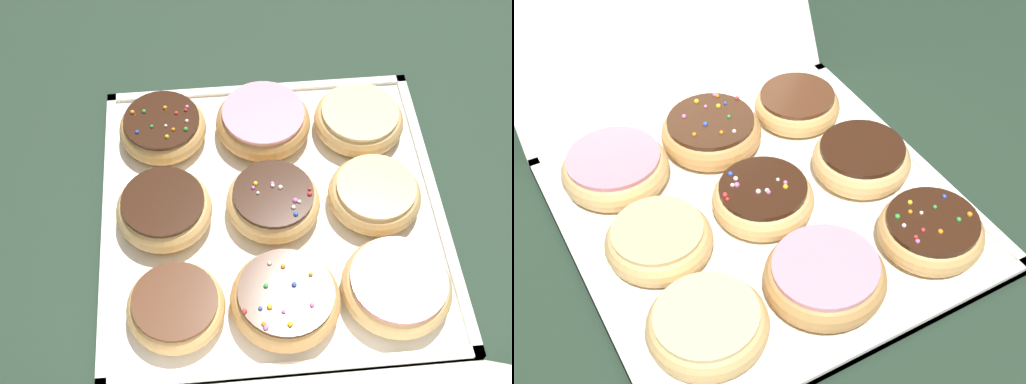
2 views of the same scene
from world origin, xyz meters
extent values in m
plane|color=#233828|center=(0.00, 0.00, 0.00)|extent=(3.00, 3.00, 0.00)
cube|color=white|center=(0.00, 0.00, 0.01)|extent=(0.41, 0.41, 0.01)
cube|color=white|center=(0.00, -0.20, 0.01)|extent=(0.41, 0.01, 0.01)
cube|color=white|center=(0.00, 0.20, 0.01)|extent=(0.41, 0.01, 0.01)
cube|color=white|center=(-0.20, 0.00, 0.01)|extent=(0.01, 0.41, 0.01)
cube|color=white|center=(0.20, 0.00, 0.01)|extent=(0.01, 0.41, 0.01)
torus|color=#E5B770|center=(-0.12, -0.12, 0.03)|extent=(0.12, 0.12, 0.03)
cylinder|color=beige|center=(-0.12, -0.12, 0.04)|extent=(0.10, 0.10, 0.01)
torus|color=tan|center=(0.00, -0.12, 0.03)|extent=(0.12, 0.12, 0.04)
cylinder|color=pink|center=(0.00, -0.12, 0.05)|extent=(0.11, 0.11, 0.01)
torus|color=tan|center=(0.13, -0.13, 0.03)|extent=(0.11, 0.11, 0.03)
cylinder|color=#381E11|center=(0.13, -0.13, 0.04)|extent=(0.10, 0.10, 0.01)
sphere|color=green|center=(0.14, -0.11, 0.05)|extent=(0.00, 0.00, 0.00)
sphere|color=green|center=(0.15, -0.14, 0.05)|extent=(0.01, 0.01, 0.01)
sphere|color=red|center=(0.11, -0.13, 0.05)|extent=(0.00, 0.00, 0.00)
sphere|color=orange|center=(0.11, -0.11, 0.05)|extent=(0.00, 0.00, 0.00)
sphere|color=white|center=(0.10, -0.12, 0.05)|extent=(0.00, 0.00, 0.00)
sphere|color=blue|center=(0.16, -0.11, 0.05)|extent=(0.00, 0.00, 0.00)
sphere|color=yellow|center=(0.12, -0.10, 0.05)|extent=(0.01, 0.01, 0.01)
sphere|color=orange|center=(0.12, -0.14, 0.05)|extent=(0.01, 0.01, 0.01)
sphere|color=red|center=(0.10, -0.14, 0.05)|extent=(0.00, 0.00, 0.00)
sphere|color=pink|center=(0.10, -0.14, 0.05)|extent=(0.00, 0.00, 0.00)
sphere|color=white|center=(0.12, -0.11, 0.05)|extent=(0.00, 0.00, 0.00)
sphere|color=green|center=(0.10, -0.11, 0.05)|extent=(0.01, 0.01, 0.01)
sphere|color=orange|center=(0.17, -0.14, 0.05)|extent=(0.01, 0.01, 0.01)
torus|color=#E5B770|center=(-0.12, 0.00, 0.03)|extent=(0.11, 0.11, 0.04)
cylinder|color=#EACC8C|center=(-0.12, 0.00, 0.04)|extent=(0.09, 0.09, 0.01)
torus|color=#E5B770|center=(0.00, 0.00, 0.03)|extent=(0.11, 0.11, 0.04)
cylinder|color=#381E11|center=(0.00, 0.00, 0.05)|extent=(0.10, 0.10, 0.01)
sphere|color=white|center=(-0.01, -0.01, 0.05)|extent=(0.01, 0.01, 0.01)
sphere|color=pink|center=(-0.02, 0.01, 0.05)|extent=(0.01, 0.01, 0.01)
sphere|color=red|center=(-0.04, 0.00, 0.05)|extent=(0.00, 0.00, 0.00)
sphere|color=white|center=(0.00, -0.01, 0.05)|extent=(0.01, 0.01, 0.01)
sphere|color=blue|center=(-0.02, 0.03, 0.05)|extent=(0.01, 0.01, 0.01)
sphere|color=yellow|center=(0.02, -0.01, 0.05)|extent=(0.01, 0.01, 0.01)
sphere|color=white|center=(-0.02, 0.02, 0.05)|extent=(0.01, 0.01, 0.01)
sphere|color=white|center=(-0.03, 0.02, 0.05)|extent=(0.00, 0.00, 0.00)
sphere|color=pink|center=(0.00, -0.01, 0.05)|extent=(0.01, 0.01, 0.01)
sphere|color=red|center=(-0.04, 0.01, 0.05)|extent=(0.01, 0.01, 0.01)
sphere|color=pink|center=(0.02, -0.01, 0.05)|extent=(0.00, 0.00, 0.00)
sphere|color=white|center=(0.02, 0.00, 0.05)|extent=(0.00, 0.00, 0.00)
torus|color=#E5B770|center=(0.13, 0.00, 0.03)|extent=(0.11, 0.11, 0.04)
cylinder|color=#381E11|center=(0.13, 0.00, 0.05)|extent=(0.10, 0.10, 0.01)
torus|color=#E5B770|center=(-0.12, 0.12, 0.03)|extent=(0.12, 0.12, 0.04)
cylinder|color=pink|center=(-0.12, 0.12, 0.05)|extent=(0.11, 0.11, 0.01)
torus|color=tan|center=(0.00, 0.13, 0.03)|extent=(0.12, 0.12, 0.04)
cylinder|color=#472816|center=(0.00, 0.13, 0.05)|extent=(0.10, 0.10, 0.01)
sphere|color=orange|center=(0.00, 0.10, 0.05)|extent=(0.00, 0.00, 0.00)
sphere|color=pink|center=(0.01, 0.15, 0.05)|extent=(0.00, 0.00, 0.00)
sphere|color=pink|center=(-0.03, 0.15, 0.05)|extent=(0.01, 0.01, 0.01)
sphere|color=blue|center=(-0.01, 0.12, 0.05)|extent=(0.01, 0.01, 0.01)
sphere|color=white|center=(0.01, 0.09, 0.05)|extent=(0.00, 0.00, 0.00)
sphere|color=yellow|center=(0.00, 0.17, 0.05)|extent=(0.01, 0.01, 0.01)
sphere|color=yellow|center=(0.02, 0.15, 0.05)|extent=(0.01, 0.01, 0.01)
sphere|color=green|center=(0.02, 0.12, 0.05)|extent=(0.00, 0.00, 0.00)
sphere|color=blue|center=(0.03, 0.15, 0.05)|extent=(0.00, 0.00, 0.00)
sphere|color=red|center=(0.05, 0.15, 0.05)|extent=(0.01, 0.01, 0.01)
sphere|color=orange|center=(0.03, 0.16, 0.05)|extent=(0.00, 0.00, 0.00)
sphere|color=orange|center=(-0.03, 0.11, 0.05)|extent=(0.00, 0.00, 0.00)
sphere|color=pink|center=(0.03, 0.17, 0.05)|extent=(0.01, 0.01, 0.01)
torus|color=tan|center=(0.12, 0.13, 0.03)|extent=(0.11, 0.11, 0.03)
cylinder|color=#59331E|center=(0.12, 0.13, 0.04)|extent=(0.09, 0.09, 0.01)
camera|label=1|loc=(0.06, 0.46, 0.71)|focal=48.57mm
camera|label=2|loc=(-0.26, -0.47, 0.57)|focal=49.41mm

